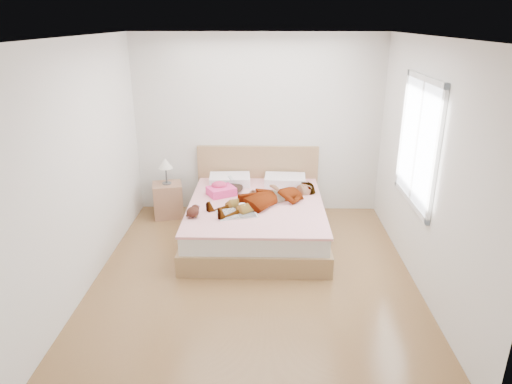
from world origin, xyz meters
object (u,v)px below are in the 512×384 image
Objects in this scene: coffee_mug at (243,208)px; woman at (267,195)px; plush_toy at (193,211)px; towel at (221,190)px; magazine at (237,214)px; nightstand at (168,197)px; bed at (256,217)px; phone at (231,178)px.

woman is at bearing 45.37° from coffee_mug.
woman is 6.59× the size of plush_toy.
coffee_mug is (0.33, -0.58, -0.02)m from towel.
woman is 11.56× the size of coffee_mug.
magazine is at bearing 8.15° from plush_toy.
magazine is 0.61× the size of nightstand.
woman is 1.65m from nightstand.
nightstand is (-0.57, 1.16, -0.28)m from plush_toy.
bed is 0.57m from magazine.
towel is 1.81× the size of plush_toy.
plush_toy is (-0.90, -0.47, -0.04)m from woman.
phone reaches higher than plush_toy.
towel is 3.17× the size of coffee_mug.
plush_toy is at bearing -164.78° from coffee_mug.
towel is (-0.63, 0.27, -0.04)m from woman.
towel is at bearing 70.26° from plush_toy.
towel is 0.66m from coffee_mug.
woman is 2.97× the size of magazine.
woman reaches higher than towel.
phone is 0.73× the size of coffee_mug.
bed is 1.46m from nightstand.
phone is 0.22m from towel.
coffee_mug is at bearing -112.95° from bed.
nightstand is (-1.32, 0.62, 0.02)m from bed.
plush_toy is at bearing -149.32° from phone.
towel is 0.71m from magazine.
woman is 15.79× the size of phone.
magazine is 0.53m from plush_toy.
bed is (0.36, -0.33, -0.43)m from phone.
phone is at bearing 65.48° from plush_toy.
woman is at bearing -26.60° from bed.
phone is 0.11× the size of nightstand.
coffee_mug is 1.56m from nightstand.
bed is 8.53× the size of plush_toy.
coffee_mug is (-0.16, -0.38, 0.29)m from bed.
nightstand is (-1.16, 1.00, -0.27)m from coffee_mug.
plush_toy reaches higher than magazine.
bed is at bearing -77.42° from phone.
nightstand is at bearing 116.00° from plush_toy.
magazine is (0.13, -0.79, -0.18)m from phone.
phone is 0.65m from bed.
phone is (-0.50, 0.40, 0.08)m from woman.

